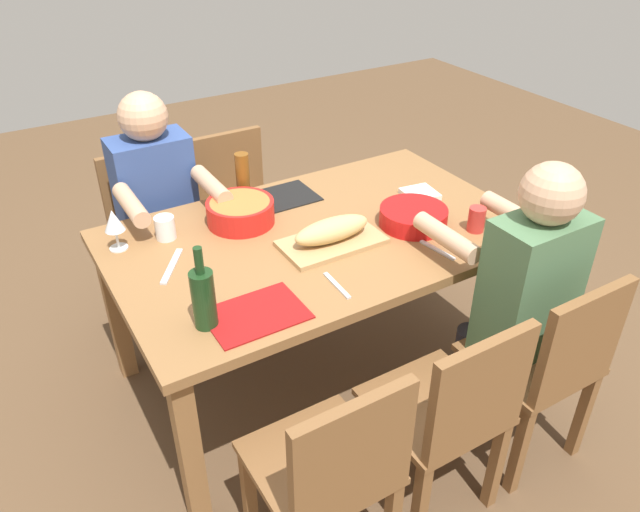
# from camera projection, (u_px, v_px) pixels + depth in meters

# --- Properties ---
(ground_plane) EXTENTS (8.00, 8.00, 0.00)m
(ground_plane) POSITION_uv_depth(u_px,v_px,m) (320.00, 370.00, 2.85)
(ground_plane) COLOR brown
(dining_table) EXTENTS (1.65, 1.02, 0.74)m
(dining_table) POSITION_uv_depth(u_px,v_px,m) (320.00, 250.00, 2.49)
(dining_table) COLOR olive
(dining_table) RESTS_ON ground_plane
(chair_far_left) EXTENTS (0.40, 0.40, 0.85)m
(chair_far_left) POSITION_uv_depth(u_px,v_px,m) (548.00, 363.00, 2.18)
(chair_far_left) COLOR brown
(chair_far_left) RESTS_ON ground_plane
(diner_far_left) EXTENTS (0.41, 0.53, 1.20)m
(diner_far_left) POSITION_uv_depth(u_px,v_px,m) (520.00, 288.00, 2.20)
(diner_far_left) COLOR #2D2D38
(diner_far_left) RESTS_ON ground_plane
(chair_far_center) EXTENTS (0.40, 0.40, 0.85)m
(chair_far_center) POSITION_uv_depth(u_px,v_px,m) (451.00, 412.00, 1.99)
(chair_far_center) COLOR brown
(chair_far_center) RESTS_ON ground_plane
(chair_far_right) EXTENTS (0.40, 0.40, 0.85)m
(chair_far_right) POSITION_uv_depth(u_px,v_px,m) (333.00, 472.00, 1.79)
(chair_far_right) COLOR brown
(chair_far_right) RESTS_ON ground_plane
(chair_near_right) EXTENTS (0.40, 0.40, 0.85)m
(chair_near_right) POSITION_uv_depth(u_px,v_px,m) (154.00, 228.00, 2.99)
(chair_near_right) COLOR brown
(chair_near_right) RESTS_ON ground_plane
(diner_near_right) EXTENTS (0.41, 0.53, 1.20)m
(diner_near_right) POSITION_uv_depth(u_px,v_px,m) (159.00, 205.00, 2.74)
(diner_near_right) COLOR #2D2D38
(diner_near_right) RESTS_ON ground_plane
(chair_near_center) EXTENTS (0.40, 0.40, 0.85)m
(chair_near_center) POSITION_uv_depth(u_px,v_px,m) (238.00, 206.00, 3.19)
(chair_near_center) COLOR brown
(chair_near_center) RESTS_ON ground_plane
(serving_bowl_greens) EXTENTS (0.28, 0.28, 0.07)m
(serving_bowl_greens) POSITION_uv_depth(u_px,v_px,m) (413.00, 215.00, 2.48)
(serving_bowl_greens) COLOR red
(serving_bowl_greens) RESTS_ON dining_table
(serving_bowl_fruit) EXTENTS (0.28, 0.28, 0.10)m
(serving_bowl_fruit) POSITION_uv_depth(u_px,v_px,m) (240.00, 211.00, 2.49)
(serving_bowl_fruit) COLOR red
(serving_bowl_fruit) RESTS_ON dining_table
(cutting_board) EXTENTS (0.40, 0.22, 0.02)m
(cutting_board) POSITION_uv_depth(u_px,v_px,m) (332.00, 242.00, 2.37)
(cutting_board) COLOR tan
(cutting_board) RESTS_ON dining_table
(bread_loaf) EXTENTS (0.32, 0.11, 0.09)m
(bread_loaf) POSITION_uv_depth(u_px,v_px,m) (332.00, 230.00, 2.34)
(bread_loaf) COLOR tan
(bread_loaf) RESTS_ON cutting_board
(wine_bottle) EXTENTS (0.08, 0.08, 0.29)m
(wine_bottle) POSITION_uv_depth(u_px,v_px,m) (203.00, 297.00, 1.90)
(wine_bottle) COLOR #193819
(wine_bottle) RESTS_ON dining_table
(beer_bottle) EXTENTS (0.06, 0.06, 0.22)m
(beer_bottle) POSITION_uv_depth(u_px,v_px,m) (243.00, 178.00, 2.63)
(beer_bottle) COLOR brown
(beer_bottle) RESTS_ON dining_table
(wine_glass) EXTENTS (0.08, 0.08, 0.17)m
(wine_glass) POSITION_uv_depth(u_px,v_px,m) (114.00, 222.00, 2.29)
(wine_glass) COLOR silver
(wine_glass) RESTS_ON dining_table
(cup_far_left) EXTENTS (0.07, 0.07, 0.10)m
(cup_far_left) POSITION_uv_depth(u_px,v_px,m) (476.00, 219.00, 2.44)
(cup_far_left) COLOR red
(cup_far_left) RESTS_ON dining_table
(fork_far_left) EXTENTS (0.04, 0.17, 0.01)m
(fork_far_left) POSITION_uv_depth(u_px,v_px,m) (437.00, 250.00, 2.33)
(fork_far_left) COLOR silver
(fork_far_left) RESTS_ON dining_table
(fork_far_center) EXTENTS (0.02, 0.17, 0.01)m
(fork_far_center) POSITION_uv_depth(u_px,v_px,m) (337.00, 285.00, 2.13)
(fork_far_center) COLOR silver
(fork_far_center) RESTS_ON dining_table
(placemat_far_right) EXTENTS (0.32, 0.23, 0.01)m
(placemat_far_right) POSITION_uv_depth(u_px,v_px,m) (256.00, 314.00, 2.00)
(placemat_far_right) COLOR maroon
(placemat_far_right) RESTS_ON dining_table
(cup_near_right) EXTENTS (0.08, 0.08, 0.09)m
(cup_near_right) POSITION_uv_depth(u_px,v_px,m) (165.00, 228.00, 2.39)
(cup_near_right) COLOR white
(cup_near_right) RESTS_ON dining_table
(placemat_near_center) EXTENTS (0.32, 0.23, 0.01)m
(placemat_near_center) POSITION_uv_depth(u_px,v_px,m) (280.00, 198.00, 2.70)
(placemat_near_center) COLOR black
(placemat_near_center) RESTS_ON dining_table
(carving_knife) EXTENTS (0.15, 0.20, 0.01)m
(carving_knife) POSITION_uv_depth(u_px,v_px,m) (172.00, 266.00, 2.24)
(carving_knife) COLOR silver
(carving_knife) RESTS_ON dining_table
(napkin_stack) EXTENTS (0.16, 0.16, 0.02)m
(napkin_stack) POSITION_uv_depth(u_px,v_px,m) (420.00, 194.00, 2.71)
(napkin_stack) COLOR white
(napkin_stack) RESTS_ON dining_table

